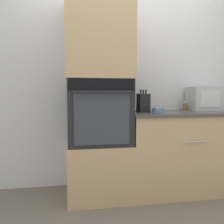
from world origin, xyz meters
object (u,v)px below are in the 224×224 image
object	(u,v)px
condiment_jar_far	(142,107)
wall_oven	(99,111)
knife_block	(143,103)
bowl	(158,111)
condiment_jar_mid	(155,109)
condiment_jar_near	(185,106)
microwave	(205,99)

from	to	relation	value
condiment_jar_far	wall_oven	bearing A→B (deg)	-165.05
wall_oven	condiment_jar_far	size ratio (longest dim) A/B	6.25
knife_block	bowl	size ratio (longest dim) A/B	2.00
condiment_jar_mid	condiment_jar_far	size ratio (longest dim) A/B	0.60
condiment_jar_near	condiment_jar_mid	xyz separation A→B (m)	(-0.42, -0.15, -0.02)
knife_block	condiment_jar_far	bearing A→B (deg)	78.35
knife_block	condiment_jar_far	world-z (taller)	knife_block
condiment_jar_mid	microwave	bearing A→B (deg)	10.39
bowl	condiment_jar_mid	bearing A→B (deg)	76.63
bowl	condiment_jar_far	bearing A→B (deg)	103.08
condiment_jar_near	condiment_jar_far	xyz separation A→B (m)	(-0.54, -0.04, -0.00)
bowl	condiment_jar_far	size ratio (longest dim) A/B	1.16
knife_block	condiment_jar_mid	distance (m)	0.16
wall_oven	condiment_jar_mid	world-z (taller)	wall_oven
knife_block	bowl	bearing A→B (deg)	-61.66
microwave	condiment_jar_near	size ratio (longest dim) A/B	3.55
knife_block	wall_oven	bearing A→B (deg)	-178.95
wall_oven	bowl	size ratio (longest dim) A/B	5.40
microwave	condiment_jar_near	xyz separation A→B (m)	(-0.25, 0.03, -0.09)
condiment_jar_near	condiment_jar_mid	world-z (taller)	condiment_jar_near
condiment_jar_far	microwave	bearing A→B (deg)	0.52
wall_oven	condiment_jar_mid	bearing A→B (deg)	1.85
wall_oven	bowl	bearing A→B (deg)	-16.54
knife_block	condiment_jar_mid	world-z (taller)	knife_block
wall_oven	bowl	distance (m)	0.61
microwave	condiment_jar_near	distance (m)	0.26
condiment_jar_near	condiment_jar_mid	distance (m)	0.45
condiment_jar_mid	condiment_jar_far	world-z (taller)	condiment_jar_far
condiment_jar_near	condiment_jar_mid	size ratio (longest dim) A/B	1.77
wall_oven	knife_block	bearing A→B (deg)	1.05
knife_block	condiment_jar_far	distance (m)	0.14
wall_oven	condiment_jar_near	xyz separation A→B (m)	(1.05, 0.17, 0.04)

